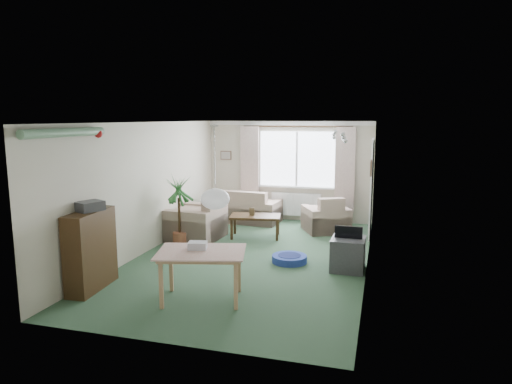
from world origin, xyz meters
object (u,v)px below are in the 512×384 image
(armchair_left, at_px, (195,216))
(pet_bed, at_px, (289,259))
(houseplant, at_px, (179,211))
(dining_table, at_px, (202,276))
(sofa, at_px, (247,206))
(bookshelf, at_px, (91,250))
(coffee_table, at_px, (255,226))
(armchair_corner, at_px, (326,214))
(tv_cube, at_px, (348,254))

(armchair_left, xyz_separation_m, pet_bed, (2.20, -1.04, -0.42))
(houseplant, bearing_deg, pet_bed, -12.19)
(houseplant, distance_m, dining_table, 2.87)
(sofa, height_order, bookshelf, bookshelf)
(bookshelf, xyz_separation_m, pet_bed, (2.54, 1.98, -0.52))
(bookshelf, bearing_deg, houseplant, 80.20)
(bookshelf, height_order, dining_table, bookshelf)
(coffee_table, distance_m, dining_table, 3.42)
(sofa, distance_m, armchair_corner, 2.00)
(houseplant, distance_m, tv_cube, 3.39)
(dining_table, bearing_deg, armchair_left, 114.69)
(armchair_corner, relative_size, coffee_table, 0.86)
(armchair_corner, bearing_deg, tv_cube, 78.43)
(armchair_left, distance_m, tv_cube, 3.41)
(armchair_left, bearing_deg, tv_cube, 74.25)
(coffee_table, bearing_deg, armchair_left, -159.88)
(dining_table, bearing_deg, houseplant, 121.07)
(armchair_corner, bearing_deg, pet_bed, 55.31)
(houseplant, bearing_deg, armchair_corner, 35.23)
(sofa, relative_size, armchair_left, 1.46)
(coffee_table, distance_m, tv_cube, 2.58)
(armchair_left, xyz_separation_m, houseplant, (-0.10, -0.54, 0.21))
(armchair_corner, height_order, tv_cube, armchair_corner)
(bookshelf, xyz_separation_m, tv_cube, (3.54, 1.85, -0.31))
(armchair_corner, distance_m, bookshelf, 5.21)
(sofa, xyz_separation_m, dining_table, (0.79, -4.74, -0.06))
(houseplant, bearing_deg, coffee_table, 37.33)
(armchair_corner, relative_size, tv_cube, 1.51)
(houseplant, xyz_separation_m, tv_cube, (3.30, -0.63, -0.42))
(sofa, relative_size, armchair_corner, 1.76)
(bookshelf, bearing_deg, tv_cube, 23.37)
(armchair_corner, xyz_separation_m, armchair_left, (-2.53, -1.32, 0.08))
(dining_table, relative_size, tv_cube, 1.83)
(armchair_left, bearing_deg, sofa, 165.98)
(sofa, height_order, houseplant, houseplant)
(armchair_left, height_order, houseplant, houseplant)
(sofa, bearing_deg, bookshelf, 83.60)
(sofa, relative_size, tv_cube, 2.67)
(dining_table, xyz_separation_m, tv_cube, (1.83, 1.82, -0.07))
(armchair_left, xyz_separation_m, coffee_table, (1.17, 0.43, -0.25))
(coffee_table, relative_size, bookshelf, 0.89)
(armchair_corner, xyz_separation_m, pet_bed, (-0.33, -2.35, -0.34))
(bookshelf, bearing_deg, armchair_corner, 52.22)
(sofa, bearing_deg, houseplant, 78.00)
(armchair_corner, xyz_separation_m, coffee_table, (-1.36, -0.89, -0.17))
(armchair_corner, bearing_deg, sofa, -39.34)
(sofa, height_order, pet_bed, sofa)
(armchair_left, height_order, bookshelf, bookshelf)
(sofa, bearing_deg, coffee_table, 118.52)
(tv_cube, distance_m, pet_bed, 1.03)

